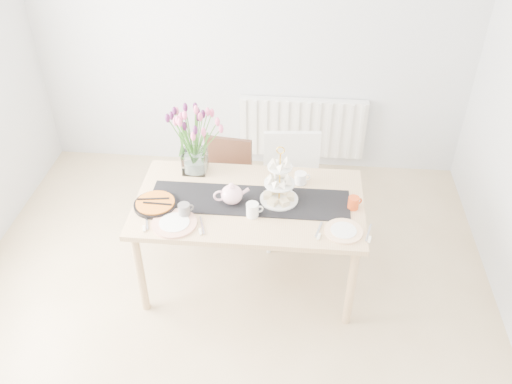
# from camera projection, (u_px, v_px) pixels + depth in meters

# --- Properties ---
(room_shell) EXTENTS (4.50, 4.50, 4.50)m
(room_shell) POSITION_uv_depth(u_px,v_px,m) (211.00, 190.00, 2.98)
(room_shell) COLOR tan
(room_shell) RESTS_ON ground
(radiator) EXTENTS (1.20, 0.08, 0.60)m
(radiator) POSITION_uv_depth(u_px,v_px,m) (302.00, 128.00, 5.19)
(radiator) COLOR white
(radiator) RESTS_ON room_shell
(dining_table) EXTENTS (1.60, 0.90, 0.75)m
(dining_table) POSITION_uv_depth(u_px,v_px,m) (249.00, 209.00, 3.84)
(dining_table) COLOR tan
(dining_table) RESTS_ON ground
(chair_brown) EXTENTS (0.44, 0.44, 0.79)m
(chair_brown) POSITION_uv_depth(u_px,v_px,m) (226.00, 180.00, 4.50)
(chair_brown) COLOR #381F14
(chair_brown) RESTS_ON ground
(chair_white) EXTENTS (0.49, 0.49, 0.91)m
(chair_white) POSITION_uv_depth(u_px,v_px,m) (291.00, 181.00, 4.36)
(chair_white) COLOR white
(chair_white) RESTS_ON ground
(table_runner) EXTENTS (1.40, 0.35, 0.01)m
(table_runner) POSITION_uv_depth(u_px,v_px,m) (249.00, 201.00, 3.79)
(table_runner) COLOR black
(table_runner) RESTS_ON dining_table
(tulip_vase) EXTENTS (0.63, 0.63, 0.54)m
(tulip_vase) POSITION_uv_depth(u_px,v_px,m) (193.00, 131.00, 3.88)
(tulip_vase) COLOR silver
(tulip_vase) RESTS_ON dining_table
(cake_stand) EXTENTS (0.27, 0.27, 0.39)m
(cake_stand) POSITION_uv_depth(u_px,v_px,m) (279.00, 188.00, 3.73)
(cake_stand) COLOR gold
(cake_stand) RESTS_ON dining_table
(teapot) EXTENTS (0.28, 0.25, 0.16)m
(teapot) POSITION_uv_depth(u_px,v_px,m) (232.00, 195.00, 3.73)
(teapot) COLOR white
(teapot) RESTS_ON dining_table
(cream_jug) EXTENTS (0.10, 0.10, 0.09)m
(cream_jug) POSITION_uv_depth(u_px,v_px,m) (300.00, 178.00, 3.94)
(cream_jug) COLOR white
(cream_jug) RESTS_ON dining_table
(tart_tin) EXTENTS (0.30, 0.30, 0.04)m
(tart_tin) POSITION_uv_depth(u_px,v_px,m) (155.00, 204.00, 3.73)
(tart_tin) COLOR black
(tart_tin) RESTS_ON dining_table
(mug_grey) EXTENTS (0.11, 0.11, 0.10)m
(mug_grey) POSITION_uv_depth(u_px,v_px,m) (184.00, 210.00, 3.63)
(mug_grey) COLOR slate
(mug_grey) RESTS_ON dining_table
(mug_white) EXTENTS (0.10, 0.10, 0.10)m
(mug_white) POSITION_uv_depth(u_px,v_px,m) (252.00, 210.00, 3.63)
(mug_white) COLOR white
(mug_white) RESTS_ON dining_table
(mug_orange) EXTENTS (0.10, 0.10, 0.09)m
(mug_orange) POSITION_uv_depth(u_px,v_px,m) (353.00, 203.00, 3.70)
(mug_orange) COLOR #D64617
(mug_orange) RESTS_ON dining_table
(plate_left) EXTENTS (0.38, 0.38, 0.02)m
(plate_left) POSITION_uv_depth(u_px,v_px,m) (174.00, 223.00, 3.58)
(plate_left) COLOR silver
(plate_left) RESTS_ON dining_table
(plate_right) EXTENTS (0.31, 0.31, 0.01)m
(plate_right) POSITION_uv_depth(u_px,v_px,m) (344.00, 231.00, 3.52)
(plate_right) COLOR white
(plate_right) RESTS_ON dining_table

